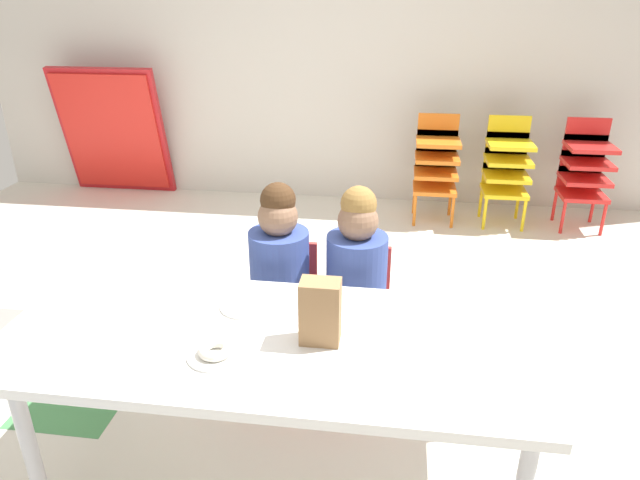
# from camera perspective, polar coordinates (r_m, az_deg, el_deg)

# --- Properties ---
(ground_plane) EXTENTS (6.09, 4.79, 0.02)m
(ground_plane) POSITION_cam_1_polar(r_m,az_deg,el_deg) (2.86, -2.65, -11.73)
(ground_plane) COLOR silver
(back_wall) EXTENTS (6.09, 0.10, 2.73)m
(back_wall) POSITION_cam_1_polar(r_m,az_deg,el_deg) (4.71, 2.68, 20.38)
(back_wall) COLOR beige
(back_wall) RESTS_ON ground_plane
(craft_table) EXTENTS (1.68, 0.76, 0.59)m
(craft_table) POSITION_cam_1_polar(r_m,az_deg,el_deg) (1.96, -3.99, -10.88)
(craft_table) COLOR white
(craft_table) RESTS_ON ground_plane
(seated_child_near_camera) EXTENTS (0.32, 0.31, 0.92)m
(seated_child_near_camera) POSITION_cam_1_polar(r_m,az_deg,el_deg) (2.48, -4.05, -2.42)
(seated_child_near_camera) COLOR red
(seated_child_near_camera) RESTS_ON ground_plane
(seated_child_middle_seat) EXTENTS (0.34, 0.34, 0.92)m
(seated_child_middle_seat) POSITION_cam_1_polar(r_m,az_deg,el_deg) (2.44, 3.70, -2.91)
(seated_child_middle_seat) COLOR red
(seated_child_middle_seat) RESTS_ON ground_plane
(kid_chair_orange_stack) EXTENTS (0.32, 0.30, 0.80)m
(kid_chair_orange_stack) POSITION_cam_1_polar(r_m,az_deg,el_deg) (4.41, 11.56, 7.68)
(kid_chair_orange_stack) COLOR orange
(kid_chair_orange_stack) RESTS_ON ground_plane
(kid_chair_yellow_stack) EXTENTS (0.32, 0.30, 0.80)m
(kid_chair_yellow_stack) POSITION_cam_1_polar(r_m,az_deg,el_deg) (4.47, 18.19, 7.20)
(kid_chair_yellow_stack) COLOR yellow
(kid_chair_yellow_stack) RESTS_ON ground_plane
(kid_chair_red_stack) EXTENTS (0.32, 0.30, 0.80)m
(kid_chair_red_stack) POSITION_cam_1_polar(r_m,az_deg,el_deg) (4.60, 25.02, 6.61)
(kid_chair_red_stack) COLOR red
(kid_chair_red_stack) RESTS_ON ground_plane
(folded_activity_table) EXTENTS (0.90, 0.29, 1.09)m
(folded_activity_table) POSITION_cam_1_polar(r_m,az_deg,el_deg) (5.20, -20.04, 10.12)
(folded_activity_table) COLOR red
(folded_activity_table) RESTS_ON ground_plane
(paper_bag_brown) EXTENTS (0.13, 0.09, 0.22)m
(paper_bag_brown) POSITION_cam_1_polar(r_m,az_deg,el_deg) (1.85, 0.03, -7.20)
(paper_bag_brown) COLOR #9E754C
(paper_bag_brown) RESTS_ON craft_table
(paper_plate_near_edge) EXTENTS (0.18, 0.18, 0.01)m
(paper_plate_near_edge) POSITION_cam_1_polar(r_m,az_deg,el_deg) (1.86, -10.41, -11.28)
(paper_plate_near_edge) COLOR white
(paper_plate_near_edge) RESTS_ON craft_table
(paper_plate_center_table) EXTENTS (0.18, 0.18, 0.01)m
(paper_plate_center_table) POSITION_cam_1_polar(r_m,az_deg,el_deg) (2.10, -7.52, -6.61)
(paper_plate_center_table) COLOR white
(paper_plate_center_table) RESTS_ON craft_table
(donut_powdered_on_plate) EXTENTS (0.11, 0.11, 0.03)m
(donut_powdered_on_plate) POSITION_cam_1_polar(r_m,az_deg,el_deg) (1.85, -10.46, -10.78)
(donut_powdered_on_plate) COLOR white
(donut_powdered_on_plate) RESTS_ON craft_table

